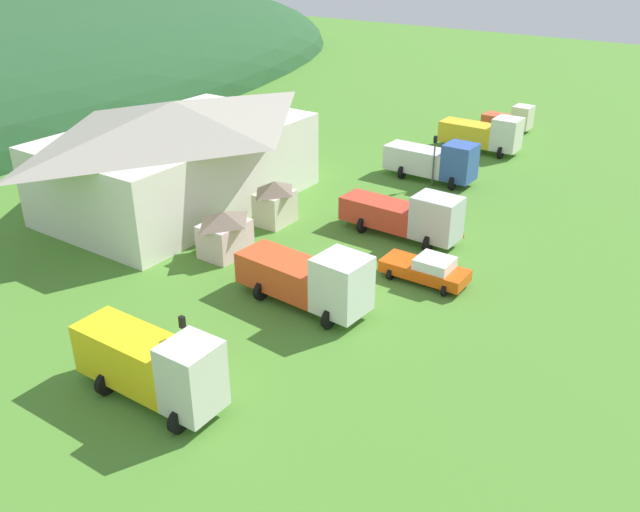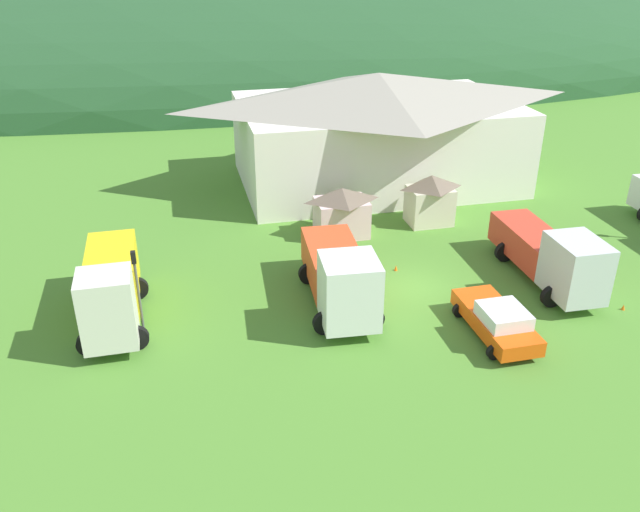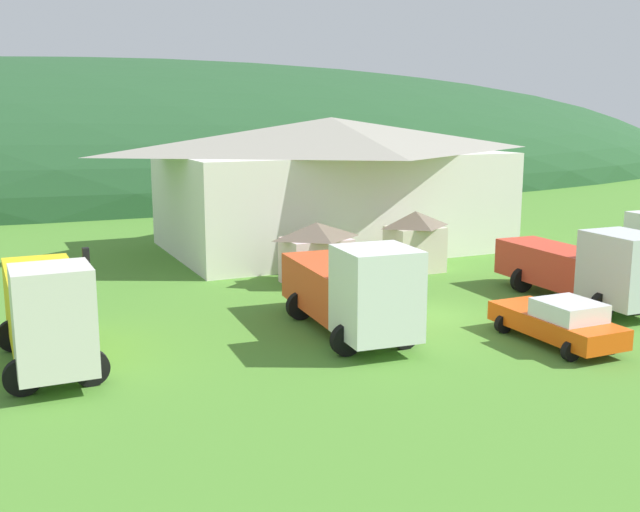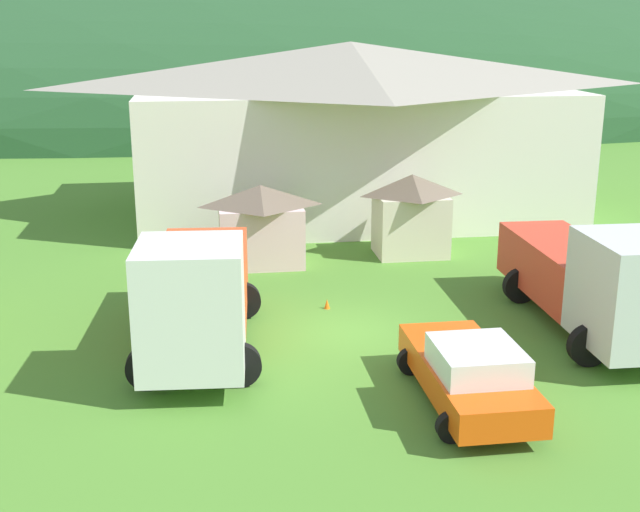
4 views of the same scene
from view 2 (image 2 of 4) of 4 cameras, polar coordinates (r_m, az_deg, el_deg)
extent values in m
plane|color=#4C842D|center=(33.51, 8.18, -2.74)|extent=(200.00, 200.00, 0.00)
ellipsoid|color=#234C28|center=(91.58, -6.19, 16.13)|extent=(158.23, 60.00, 27.30)
cube|color=white|center=(46.88, 4.92, 9.82)|extent=(18.78, 11.74, 5.70)
pyramid|color=gray|center=(45.93, 5.11, 14.42)|extent=(20.28, 12.68, 1.99)
cube|color=beige|center=(40.67, 9.53, 4.36)|extent=(2.62, 2.03, 2.29)
pyramid|color=#6B5B4C|center=(40.12, 9.69, 6.41)|extent=(2.83, 2.19, 0.80)
cube|color=beige|center=(38.53, 1.89, 3.36)|extent=(2.99, 2.26, 2.18)
pyramid|color=#6B5B4C|center=(37.98, 1.92, 5.41)|extent=(3.23, 2.44, 0.76)
cube|color=silver|center=(28.61, -18.04, -4.41)|extent=(2.23, 2.10, 3.18)
cube|color=black|center=(28.19, -18.24, -3.29)|extent=(1.20, 1.68, 1.02)
cube|color=yellow|center=(32.03, -17.64, -1.72)|extent=(2.25, 5.29, 2.39)
cylinder|color=black|center=(29.34, -15.74, -6.89)|extent=(1.10, 0.30, 1.10)
cylinder|color=black|center=(29.54, -19.46, -7.24)|extent=(1.10, 0.30, 1.10)
cylinder|color=black|center=(33.20, -15.67, -2.74)|extent=(1.10, 0.30, 1.10)
cylinder|color=black|center=(33.38, -18.94, -3.07)|extent=(1.10, 0.30, 1.10)
cube|color=white|center=(28.66, 2.58, -3.07)|extent=(2.64, 2.71, 3.06)
cube|color=black|center=(28.23, 2.66, -2.01)|extent=(1.46, 2.12, 0.98)
cube|color=#E04C23|center=(32.36, 1.15, -0.65)|extent=(2.83, 5.49, 1.80)
cylinder|color=black|center=(29.66, 4.58, -5.47)|extent=(1.10, 0.30, 1.10)
cylinder|color=black|center=(29.27, 0.43, -5.85)|extent=(1.10, 0.30, 1.10)
cylinder|color=black|center=(33.67, 2.71, -1.27)|extent=(1.10, 0.30, 1.10)
cylinder|color=black|center=(33.32, -0.95, -1.55)|extent=(1.10, 0.30, 1.10)
cube|color=silver|center=(33.06, 21.36, -0.99)|extent=(2.27, 2.97, 2.83)
cube|color=black|center=(32.69, 21.67, -0.14)|extent=(1.24, 2.36, 0.91)
cube|color=red|center=(36.46, 17.87, 1.09)|extent=(2.33, 5.43, 1.61)
cylinder|color=black|center=(34.20, 22.32, -2.94)|extent=(1.10, 0.30, 1.10)
cylinder|color=black|center=(33.21, 19.57, -3.33)|extent=(1.10, 0.30, 1.10)
cylinder|color=black|center=(37.87, 18.39, 0.62)|extent=(1.10, 0.30, 1.10)
cylinder|color=black|center=(36.99, 15.82, 0.36)|extent=(1.10, 0.30, 1.10)
cube|color=#EE520F|center=(30.17, 15.04, -5.49)|extent=(2.01, 5.13, 0.70)
cube|color=silver|center=(29.38, 15.73, -5.00)|extent=(1.84, 2.05, 0.62)
cylinder|color=black|center=(29.51, 18.02, -7.53)|extent=(0.68, 0.24, 0.68)
cylinder|color=black|center=(28.71, 14.97, -8.10)|extent=(0.68, 0.24, 0.68)
cylinder|color=black|center=(32.02, 14.96, -4.22)|extent=(0.68, 0.24, 0.68)
cylinder|color=black|center=(31.29, 12.09, -4.65)|extent=(0.68, 0.24, 0.68)
cylinder|color=#4C4C51|center=(30.08, -15.51, -3.45)|extent=(0.12, 0.12, 3.37)
cube|color=black|center=(29.18, -15.97, -0.11)|extent=(0.20, 0.24, 0.55)
sphere|color=green|center=(29.30, -15.97, 0.01)|extent=(0.14, 0.14, 0.14)
cone|color=orange|center=(35.05, 6.63, -1.25)|extent=(0.36, 0.36, 0.61)
cone|color=orange|center=(34.49, 24.90, -4.26)|extent=(0.36, 0.36, 0.55)
camera|label=1|loc=(20.50, -85.37, 10.78)|focal=37.68mm
camera|label=3|loc=(9.75, -48.82, -43.19)|focal=42.20mm
camera|label=4|loc=(11.98, 31.32, -17.70)|focal=45.72mm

